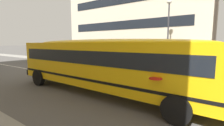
{
  "coord_description": "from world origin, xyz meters",
  "views": [
    {
      "loc": [
        5.32,
        -8.8,
        2.78
      ],
      "look_at": [
        -0.12,
        -0.95,
        1.59
      ],
      "focal_mm": 25.48,
      "sensor_mm": 36.0,
      "label": 1
    }
  ],
  "objects_px": {
    "school_bus": "(105,62)",
    "parked_car_red_past_driveway": "(85,59)",
    "street_lamp": "(168,27)",
    "parked_car_white_under_tree": "(41,56)"
  },
  "relations": [
    {
      "from": "street_lamp",
      "to": "parked_car_red_past_driveway",
      "type": "bearing_deg",
      "value": -168.45
    },
    {
      "from": "school_bus",
      "to": "parked_car_white_under_tree",
      "type": "relative_size",
      "value": 3.4
    },
    {
      "from": "school_bus",
      "to": "parked_car_white_under_tree",
      "type": "height_order",
      "value": "school_bus"
    },
    {
      "from": "street_lamp",
      "to": "parked_car_white_under_tree",
      "type": "bearing_deg",
      "value": -173.51
    },
    {
      "from": "school_bus",
      "to": "parked_car_red_past_driveway",
      "type": "bearing_deg",
      "value": 141.3
    },
    {
      "from": "school_bus",
      "to": "street_lamp",
      "type": "bearing_deg",
      "value": 86.21
    },
    {
      "from": "school_bus",
      "to": "parked_car_red_past_driveway",
      "type": "height_order",
      "value": "school_bus"
    },
    {
      "from": "parked_car_red_past_driveway",
      "to": "street_lamp",
      "type": "relative_size",
      "value": 0.58
    },
    {
      "from": "parked_car_red_past_driveway",
      "to": "street_lamp",
      "type": "bearing_deg",
      "value": 12.1
    },
    {
      "from": "school_bus",
      "to": "street_lamp",
      "type": "xyz_separation_m",
      "value": [
        0.8,
        9.01,
        2.53
      ]
    }
  ]
}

